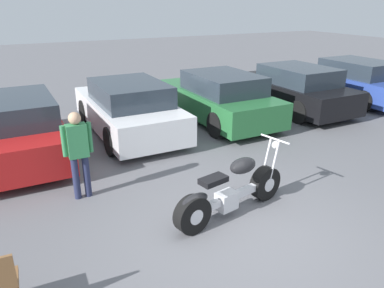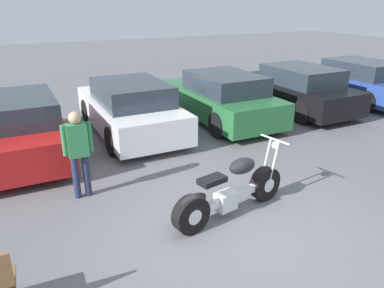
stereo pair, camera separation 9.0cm
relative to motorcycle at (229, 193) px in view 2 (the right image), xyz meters
The scene contains 8 objects.
ground_plane 0.71m from the motorcycle, 101.33° to the right, with size 60.00×60.00×0.00m, color slate.
motorcycle is the anchor object (origin of this frame).
parked_car_red 5.23m from the motorcycle, 123.67° to the left, with size 1.92×4.36×1.41m.
parked_car_white 4.71m from the motorcycle, 91.93° to the left, with size 1.92×4.36×1.41m.
parked_car_green 5.29m from the motorcycle, 60.78° to the left, with size 1.92×4.36×1.41m.
parked_car_black 6.99m from the motorcycle, 40.44° to the left, with size 1.92×4.36×1.41m.
parked_car_blue 9.25m from the motorcycle, 29.47° to the left, with size 1.92×4.36×1.41m.
person_standing 2.72m from the motorcycle, 139.79° to the left, with size 0.52×0.21×1.60m.
Camera 2 is at (-2.85, -3.98, 3.35)m, focal length 35.00 mm.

